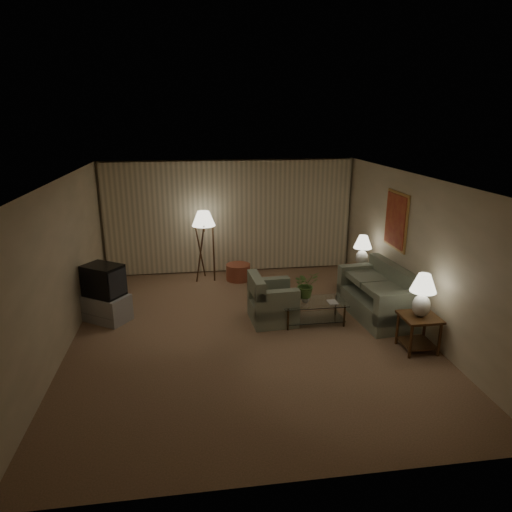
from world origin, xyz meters
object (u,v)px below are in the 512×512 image
(table_lamp_far, at_px, (363,248))
(crt_tv, at_px, (103,280))
(sofa, at_px, (377,297))
(floor_lamp, at_px, (204,245))
(side_table_near, at_px, (419,326))
(side_table_far, at_px, (361,274))
(armchair, at_px, (273,303))
(table_lamp_near, at_px, (423,291))
(tv_cabinet, at_px, (106,308))
(ottoman, at_px, (238,272))
(coffee_table, at_px, (313,308))
(vase, at_px, (305,298))

(table_lamp_far, bearing_deg, crt_tv, -172.33)
(sofa, distance_m, floor_lamp, 4.05)
(crt_tv, bearing_deg, side_table_near, 14.16)
(side_table_far, bearing_deg, armchair, -151.27)
(crt_tv, xyz_separation_m, floor_lamp, (1.91, 1.96, 0.06))
(table_lamp_near, relative_size, tv_cabinet, 0.73)
(tv_cabinet, distance_m, ottoman, 3.25)
(coffee_table, bearing_deg, floor_lamp, 125.67)
(table_lamp_near, distance_m, vase, 2.07)
(vase, bearing_deg, crt_tv, 169.86)
(tv_cabinet, bearing_deg, vase, 24.09)
(side_table_far, xyz_separation_m, floor_lamp, (-3.29, 1.26, 0.45))
(table_lamp_near, relative_size, floor_lamp, 0.44)
(armchair, relative_size, side_table_near, 1.57)
(sofa, bearing_deg, vase, -91.12)
(sofa, height_order, vase, sofa)
(table_lamp_near, height_order, ottoman, table_lamp_near)
(sofa, height_order, coffee_table, sofa)
(table_lamp_near, bearing_deg, floor_lamp, 130.42)
(sofa, bearing_deg, floor_lamp, -133.83)
(table_lamp_near, bearing_deg, vase, 141.38)
(floor_lamp, xyz_separation_m, ottoman, (0.76, -0.12, -0.66))
(tv_cabinet, relative_size, vase, 6.23)
(table_lamp_near, bearing_deg, crt_tv, 159.93)
(tv_cabinet, bearing_deg, ottoman, 68.94)
(ottoman, bearing_deg, side_table_far, -24.37)
(sofa, height_order, ottoman, sofa)
(table_lamp_near, height_order, vase, table_lamp_near)
(coffee_table, height_order, crt_tv, crt_tv)
(table_lamp_near, distance_m, table_lamp_far, 2.60)
(sofa, bearing_deg, table_lamp_near, 1.17)
(armchair, height_order, tv_cabinet, armchair)
(armchair, relative_size, ottoman, 1.69)
(side_table_far, distance_m, table_lamp_near, 2.67)
(side_table_near, distance_m, side_table_far, 2.60)
(side_table_near, height_order, vase, side_table_near)
(sofa, bearing_deg, ottoman, -140.34)
(armchair, xyz_separation_m, vase, (0.57, -0.18, 0.14))
(crt_tv, height_order, floor_lamp, floor_lamp)
(table_lamp_far, relative_size, coffee_table, 0.56)
(crt_tv, height_order, ottoman, crt_tv)
(side_table_near, bearing_deg, ottoman, 124.05)
(table_lamp_far, bearing_deg, tv_cabinet, -172.33)
(side_table_far, height_order, tv_cabinet, side_table_far)
(armchair, distance_m, side_table_near, 2.57)
(sofa, bearing_deg, coffee_table, -90.65)
(armchair, xyz_separation_m, side_table_near, (2.13, -1.43, 0.06))
(side_table_near, xyz_separation_m, table_lamp_far, (-0.00, 2.60, 0.58))
(side_table_near, height_order, tv_cabinet, side_table_near)
(sofa, distance_m, side_table_far, 1.26)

